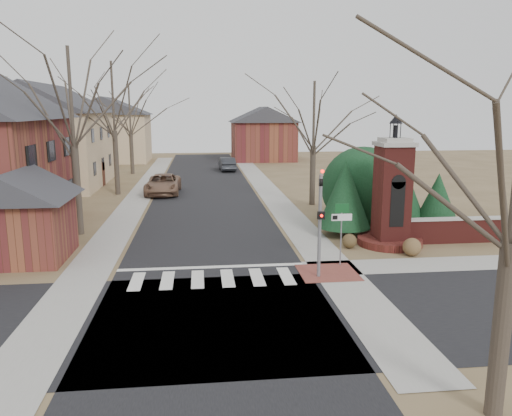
{
  "coord_description": "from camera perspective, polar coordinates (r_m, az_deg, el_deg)",
  "views": [
    {
      "loc": [
        -0.4,
        -18.39,
        6.72
      ],
      "look_at": [
        2.34,
        6.0,
        1.83
      ],
      "focal_mm": 35.0,
      "sensor_mm": 36.0,
      "label": 1
    }
  ],
  "objects": [
    {
      "name": "cross_street",
      "position": [
        16.8,
        -4.63,
        -12.35
      ],
      "size": [
        120.0,
        8.0,
        0.01
      ],
      "primitive_type": "cube",
      "color": "black",
      "rests_on": "ground"
    },
    {
      "name": "traffic_signal_pole",
      "position": [
        19.97,
        7.34,
        -0.78
      ],
      "size": [
        0.28,
        0.41,
        4.5
      ],
      "color": "slate",
      "rests_on": "ground"
    },
    {
      "name": "garage_left",
      "position": [
        24.69,
        -25.48,
        -0.31
      ],
      "size": [
        4.8,
        4.8,
        4.29
      ],
      "color": "brown",
      "rests_on": "ground"
    },
    {
      "name": "bare_tree_0",
      "position": [
        28.19,
        -20.46,
        12.56
      ],
      "size": [
        8.05,
        8.05,
        11.15
      ],
      "color": "#473D33",
      "rests_on": "ground"
    },
    {
      "name": "distant_car",
      "position": [
        55.35,
        -3.32,
        5.04
      ],
      "size": [
        1.79,
        4.57,
        1.48
      ],
      "primitive_type": "imported",
      "rotation": [
        0.0,
        0.0,
        3.19
      ],
      "color": "#2D2F34",
      "rests_on": "ground"
    },
    {
      "name": "evergreen_mass",
      "position": [
        29.75,
        12.09,
        2.66
      ],
      "size": [
        4.8,
        4.8,
        4.8
      ],
      "primitive_type": "sphere",
      "color": "black",
      "rests_on": "ground"
    },
    {
      "name": "main_street",
      "position": [
        40.95,
        -5.77,
        1.77
      ],
      "size": [
        8.0,
        70.0,
        0.01
      ],
      "primitive_type": "cube",
      "color": "black",
      "rests_on": "ground"
    },
    {
      "name": "evergreen_far",
      "position": [
        29.06,
        20.05,
        1.02
      ],
      "size": [
        2.4,
        2.4,
        3.3
      ],
      "color": "#473D33",
      "rests_on": "ground"
    },
    {
      "name": "bare_tree_2",
      "position": [
        53.86,
        -14.27,
        11.25
      ],
      "size": [
        7.35,
        7.35,
        10.19
      ],
      "color": "#473D33",
      "rests_on": "ground"
    },
    {
      "name": "stop_bar",
      "position": [
        21.75,
        -5.08,
        -6.76
      ],
      "size": [
        8.0,
        0.35,
        0.02
      ],
      "primitive_type": "cube",
      "color": "silver",
      "rests_on": "ground"
    },
    {
      "name": "bare_tree_1",
      "position": [
        40.95,
        -16.09,
        12.67
      ],
      "size": [
        8.4,
        8.4,
        11.64
      ],
      "color": "#473D33",
      "rests_on": "ground"
    },
    {
      "name": "pickup_truck",
      "position": [
        40.74,
        -10.58,
        2.7
      ],
      "size": [
        2.75,
        5.72,
        1.57
      ],
      "primitive_type": "imported",
      "rotation": [
        0.0,
        0.0,
        -0.02
      ],
      "color": "brown",
      "rests_on": "ground"
    },
    {
      "name": "crosswalk_zone",
      "position": [
        20.33,
        -4.98,
        -8.06
      ],
      "size": [
        8.0,
        2.2,
        0.02
      ],
      "primitive_type": "cube",
      "color": "silver",
      "rests_on": "ground"
    },
    {
      "name": "sidewalk_left",
      "position": [
        41.22,
        -13.02,
        1.6
      ],
      "size": [
        2.0,
        60.0,
        0.02
      ],
      "primitive_type": "cube",
      "color": "gray",
      "rests_on": "ground"
    },
    {
      "name": "sign_post",
      "position": [
        21.77,
        9.73,
        -1.57
      ],
      "size": [
        0.9,
        0.07,
        2.75
      ],
      "color": "slate",
      "rests_on": "ground"
    },
    {
      "name": "sidewalk_right_main",
      "position": [
        41.32,
        1.46,
        1.92
      ],
      "size": [
        2.0,
        60.0,
        0.02
      ],
      "primitive_type": "cube",
      "color": "gray",
      "rests_on": "ground"
    },
    {
      "name": "evergreen_near",
      "position": [
        26.87,
        10.11,
        1.61
      ],
      "size": [
        2.8,
        2.8,
        4.1
      ],
      "color": "#473D33",
      "rests_on": "ground"
    },
    {
      "name": "house_distant_left",
      "position": [
        67.44,
        -16.51,
        8.71
      ],
      "size": [
        10.8,
        8.8,
        8.53
      ],
      "color": "tan",
      "rests_on": "ground"
    },
    {
      "name": "bare_tree_3",
      "position": [
        35.28,
        6.65,
        11.14
      ],
      "size": [
        7.0,
        7.0,
        9.7
      ],
      "color": "#473D33",
      "rests_on": "ground"
    },
    {
      "name": "dry_shrub_left",
      "position": [
        24.92,
        10.63,
        -3.73
      ],
      "size": [
        0.72,
        0.72,
        0.72
      ],
      "primitive_type": "sphere",
      "color": "#4E3D23",
      "rests_on": "ground"
    },
    {
      "name": "ground",
      "position": [
        19.58,
        -4.92,
        -8.85
      ],
      "size": [
        120.0,
        120.0,
        0.0
      ],
      "primitive_type": "plane",
      "color": "brown",
      "rests_on": "ground"
    },
    {
      "name": "house_stucco_left",
      "position": [
        47.29,
        -22.72,
        7.83
      ],
      "size": [
        9.8,
        12.8,
        9.28
      ],
      "color": "tan",
      "rests_on": "ground"
    },
    {
      "name": "curb_apron",
      "position": [
        21.17,
        8.22,
        -7.34
      ],
      "size": [
        2.4,
        2.4,
        0.02
      ],
      "primitive_type": "cube",
      "color": "brown",
      "rests_on": "ground"
    },
    {
      "name": "dry_shrub_right",
      "position": [
        24.31,
        17.4,
        -4.27
      ],
      "size": [
        0.85,
        0.85,
        0.85
      ],
      "primitive_type": "sphere",
      "color": "brown",
      "rests_on": "ground"
    },
    {
      "name": "brick_gate_monument",
      "position": [
        25.61,
        15.23,
        0.62
      ],
      "size": [
        3.2,
        3.2,
        6.47
      ],
      "color": "maroon",
      "rests_on": "ground"
    },
    {
      "name": "evergreen_mid",
      "position": [
        29.03,
        15.73,
        2.68
      ],
      "size": [
        3.4,
        3.4,
        4.7
      ],
      "color": "#473D33",
      "rests_on": "ground"
    },
    {
      "name": "brick_garden_wall",
      "position": [
        27.87,
        23.71,
        -2.26
      ],
      "size": [
        7.5,
        0.5,
        1.3
      ],
      "color": "maroon",
      "rests_on": "ground"
    },
    {
      "name": "house_distant_right",
      "position": [
        66.98,
        0.8,
        8.64
      ],
      "size": [
        8.8,
        8.8,
        7.3
      ],
      "color": "brown",
      "rests_on": "ground"
    }
  ]
}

